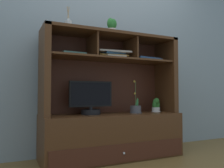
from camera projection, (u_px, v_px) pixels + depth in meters
name	position (u px, v px, depth m)	size (l,w,h in m)	color
floor_plane	(112.00, 158.00, 2.54)	(6.00, 6.00, 0.02)	brown
back_wall	(102.00, 36.00, 2.86)	(6.00, 0.02, 2.80)	gray
media_console	(112.00, 121.00, 2.56)	(1.51, 0.55, 1.35)	#4C2C16
tv_monitor	(91.00, 100.00, 2.46)	(0.47, 0.21, 0.35)	black
potted_orchid	(136.00, 109.00, 2.64)	(0.14, 0.14, 0.37)	#4A4B51
potted_fern	(156.00, 106.00, 2.79)	(0.11, 0.11, 0.17)	silver
magazine_stack_left	(112.00, 55.00, 2.61)	(0.40, 0.29, 0.08)	beige
magazine_stack_centre	(147.00, 59.00, 2.76)	(0.33, 0.30, 0.03)	#363E4B
magazine_stack_right	(72.00, 55.00, 2.41)	(0.27, 0.25, 0.03)	gold
diffuser_bottle	(68.00, 25.00, 2.40)	(0.07, 0.07, 0.24)	#B1B9BB
potted_succulent	(112.00, 26.00, 2.60)	(0.11, 0.11, 0.19)	beige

